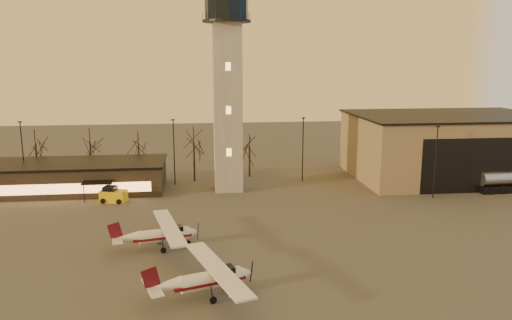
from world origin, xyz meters
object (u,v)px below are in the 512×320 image
Objects in this scene: control_tower at (227,78)px; cessna_front at (213,282)px; hangar at (448,146)px; terminal at (77,176)px; fuel_truck at (505,184)px; cessna_rear at (166,237)px; service_cart at (113,196)px.

control_tower reaches higher than cessna_front.
hangar is 1.20× the size of terminal.
fuel_truck is at bearing -68.33° from hangar.
cessna_front is 1.46× the size of fuel_truck.
cessna_front is (18.51, -35.63, -1.00)m from terminal.
service_cart is (-8.04, 17.94, -0.31)m from cessna_rear.
service_cart is (-51.95, -8.62, -4.34)m from hangar.
service_cart is (-15.95, -4.64, -15.51)m from control_tower.
hangar reaches higher than cessna_rear.
control_tower is at bearing 31.34° from service_cart.
terminal is 6.79× the size of service_cart.
fuel_truck is at bearing 14.70° from cessna_front.
hangar is 11.44m from fuel_truck.
service_cart is at bearing -47.59° from terminal.
fuel_truck is (47.87, 16.58, 0.07)m from cessna_rear.
cessna_rear is at bearing 94.03° from cessna_front.
terminal is at bearing 174.85° from control_tower.
fuel_truck is at bearing 13.73° from service_cart.
fuel_truck is (3.97, -9.98, -3.95)m from hangar.
cessna_rear is at bearing -109.31° from control_tower.
cessna_rear is (-4.43, 11.07, -0.03)m from cessna_front.
terminal is (-57.99, -2.00, -3.00)m from hangar.
cessna_front is at bearing -80.63° from cessna_rear.
hangar is 51.47m from cessna_rear.
cessna_front is at bearing -149.84° from fuel_truck.
fuel_truck is (61.96, -7.98, -0.95)m from terminal.
cessna_front is (-3.48, -33.65, -15.17)m from control_tower.
hangar is at bearing 24.54° from service_cart.
control_tower is at bearing 66.32° from cessna_front.
control_tower is 2.72× the size of cessna_rear.
control_tower is at bearing -173.69° from hangar.
cessna_rear is 19.66m from service_cart.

